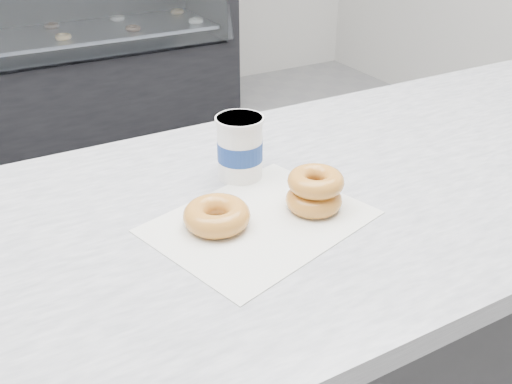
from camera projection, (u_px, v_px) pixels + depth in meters
ground at (167, 358)px, 1.89m from camera, size 5.00×5.00×0.00m
display_case at (24, 54)px, 3.26m from camera, size 2.40×0.74×1.25m
wax_paper at (260, 222)px, 0.94m from camera, size 0.40×0.34×0.00m
donut_single at (217, 215)px, 0.92m from camera, size 0.13×0.13×0.04m
donut_stack at (315, 191)px, 0.96m from camera, size 0.13×0.13×0.07m
coffee_cup at (240, 147)px, 1.05m from camera, size 0.10×0.10×0.12m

